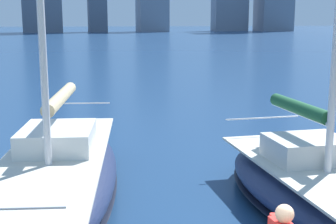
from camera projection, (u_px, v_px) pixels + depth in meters
sailboat_forest at (314, 182)px, 10.82m from camera, size 3.00×6.68×10.91m
sailboat_tan at (56, 176)px, 11.20m from camera, size 4.38×9.87×9.42m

